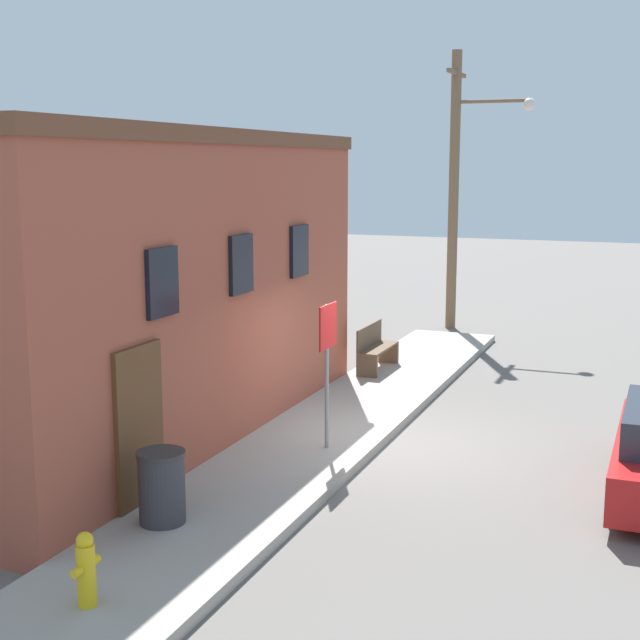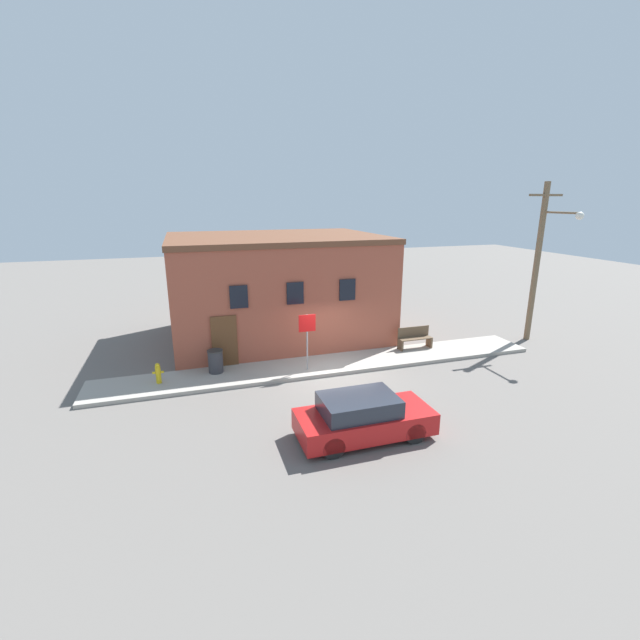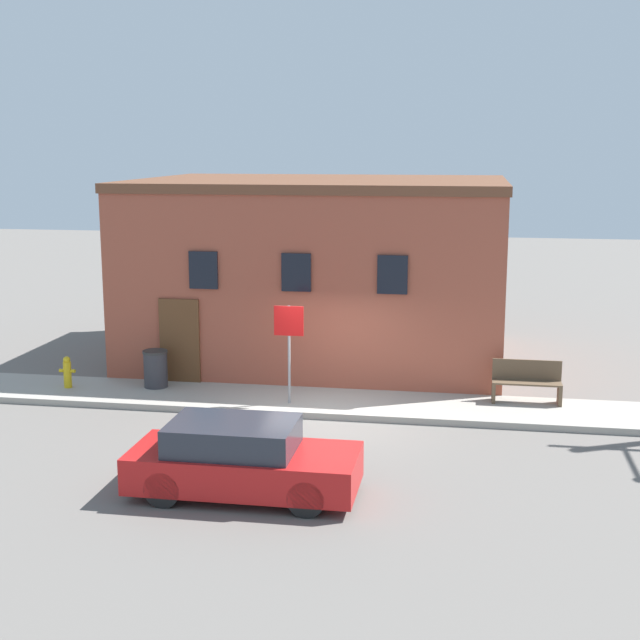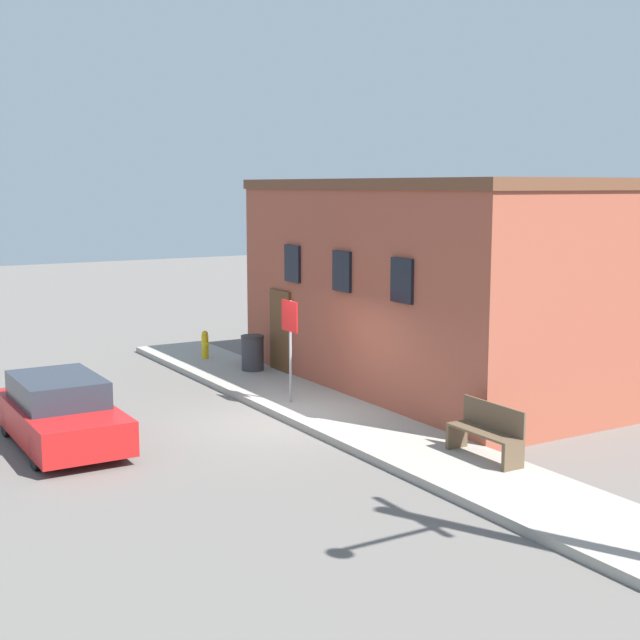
{
  "view_description": "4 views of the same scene",
  "coord_description": "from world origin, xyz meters",
  "px_view_note": "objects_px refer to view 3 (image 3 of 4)",
  "views": [
    {
      "loc": [
        -13.14,
        -4.09,
        4.43
      ],
      "look_at": [
        -0.32,
        1.04,
        2.0
      ],
      "focal_mm": 50.0,
      "sensor_mm": 36.0,
      "label": 1
    },
    {
      "loc": [
        -5.21,
        -14.34,
        6.55
      ],
      "look_at": [
        -0.32,
        1.04,
        2.0
      ],
      "focal_mm": 24.0,
      "sensor_mm": 36.0,
      "label": 2
    },
    {
      "loc": [
        2.97,
        -18.22,
        5.86
      ],
      "look_at": [
        -0.32,
        1.04,
        2.0
      ],
      "focal_mm": 50.0,
      "sensor_mm": 36.0,
      "label": 3
    },
    {
      "loc": [
        15.57,
        -8.42,
        4.8
      ],
      "look_at": [
        -0.32,
        1.04,
        2.0
      ],
      "focal_mm": 50.0,
      "sensor_mm": 36.0,
      "label": 4
    }
  ],
  "objects_px": {
    "fire_hydrant": "(67,372)",
    "trash_bin": "(156,369)",
    "stop_sign": "(289,336)",
    "parked_car": "(242,460)",
    "bench": "(527,382)"
  },
  "relations": [
    {
      "from": "parked_car",
      "to": "bench",
      "type": "bearing_deg",
      "value": 49.76
    },
    {
      "from": "stop_sign",
      "to": "parked_car",
      "type": "distance_m",
      "value": 5.12
    },
    {
      "from": "fire_hydrant",
      "to": "parked_car",
      "type": "height_order",
      "value": "parked_car"
    },
    {
      "from": "stop_sign",
      "to": "trash_bin",
      "type": "distance_m",
      "value": 3.69
    },
    {
      "from": "trash_bin",
      "to": "parked_car",
      "type": "xyz_separation_m",
      "value": [
        3.63,
        -5.8,
        0.02
      ]
    },
    {
      "from": "stop_sign",
      "to": "bench",
      "type": "height_order",
      "value": "stop_sign"
    },
    {
      "from": "bench",
      "to": "trash_bin",
      "type": "distance_m",
      "value": 8.68
    },
    {
      "from": "bench",
      "to": "trash_bin",
      "type": "relative_size",
      "value": 1.72
    },
    {
      "from": "fire_hydrant",
      "to": "stop_sign",
      "type": "relative_size",
      "value": 0.34
    },
    {
      "from": "fire_hydrant",
      "to": "bench",
      "type": "relative_size",
      "value": 0.5
    },
    {
      "from": "stop_sign",
      "to": "bench",
      "type": "xyz_separation_m",
      "value": [
        5.25,
        0.97,
        -1.09
      ]
    },
    {
      "from": "fire_hydrant",
      "to": "trash_bin",
      "type": "distance_m",
      "value": 2.1
    },
    {
      "from": "fire_hydrant",
      "to": "bench",
      "type": "distance_m",
      "value": 10.75
    },
    {
      "from": "fire_hydrant",
      "to": "bench",
      "type": "xyz_separation_m",
      "value": [
        10.73,
        0.58,
        0.08
      ]
    },
    {
      "from": "trash_bin",
      "to": "parked_car",
      "type": "height_order",
      "value": "parked_car"
    }
  ]
}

